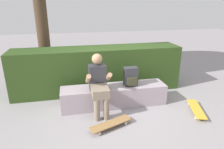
{
  "coord_description": "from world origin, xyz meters",
  "views": [
    {
      "loc": [
        -0.87,
        -3.55,
        2.11
      ],
      "look_at": [
        -0.02,
        0.4,
        0.67
      ],
      "focal_mm": 32.01,
      "sensor_mm": 36.0,
      "label": 1
    }
  ],
  "objects_px": {
    "bench_main": "(114,96)",
    "backpack_on_bench": "(131,77)",
    "person_skater": "(99,83)",
    "skateboard_near_person": "(111,124)",
    "skateboard_beside_bench": "(196,109)"
  },
  "relations": [
    {
      "from": "bench_main",
      "to": "skateboard_beside_bench",
      "type": "xyz_separation_m",
      "value": [
        1.58,
        -0.67,
        -0.15
      ]
    },
    {
      "from": "bench_main",
      "to": "skateboard_beside_bench",
      "type": "height_order",
      "value": "bench_main"
    },
    {
      "from": "bench_main",
      "to": "backpack_on_bench",
      "type": "bearing_deg",
      "value": -1.49
    },
    {
      "from": "person_skater",
      "to": "backpack_on_bench",
      "type": "bearing_deg",
      "value": 16.14
    },
    {
      "from": "backpack_on_bench",
      "to": "person_skater",
      "type": "bearing_deg",
      "value": -163.86
    },
    {
      "from": "skateboard_near_person",
      "to": "skateboard_beside_bench",
      "type": "xyz_separation_m",
      "value": [
        1.82,
        0.16,
        0.0
      ]
    },
    {
      "from": "bench_main",
      "to": "skateboard_near_person",
      "type": "bearing_deg",
      "value": -106.43
    },
    {
      "from": "skateboard_near_person",
      "to": "backpack_on_bench",
      "type": "relative_size",
      "value": 2.04
    },
    {
      "from": "skateboard_near_person",
      "to": "backpack_on_bench",
      "type": "height_order",
      "value": "backpack_on_bench"
    },
    {
      "from": "person_skater",
      "to": "backpack_on_bench",
      "type": "relative_size",
      "value": 2.98
    },
    {
      "from": "bench_main",
      "to": "backpack_on_bench",
      "type": "height_order",
      "value": "backpack_on_bench"
    },
    {
      "from": "bench_main",
      "to": "skateboard_near_person",
      "type": "relative_size",
      "value": 2.75
    },
    {
      "from": "bench_main",
      "to": "backpack_on_bench",
      "type": "relative_size",
      "value": 5.63
    },
    {
      "from": "bench_main",
      "to": "skateboard_near_person",
      "type": "xyz_separation_m",
      "value": [
        -0.24,
        -0.83,
        -0.15
      ]
    },
    {
      "from": "skateboard_near_person",
      "to": "bench_main",
      "type": "bearing_deg",
      "value": 73.57
    }
  ]
}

